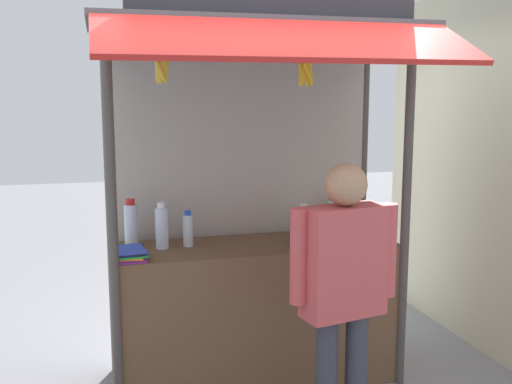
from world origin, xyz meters
TOP-DOWN VIEW (x-y plane):
  - ground_plane at (0.00, 0.00)m, footprint 20.00×20.00m
  - stall_counter at (0.00, 0.00)m, footprint 1.85×0.60m
  - stall_structure at (0.00, 0.06)m, footprint 2.05×1.40m
  - water_bottle_back_right at (0.63, 0.24)m, footprint 0.07×0.07m
  - water_bottle_back_left at (-0.80, 0.16)m, footprint 0.09×0.09m
  - water_bottle_center at (-0.61, 0.05)m, footprint 0.08×0.08m
  - water_bottle_left at (-0.44, 0.06)m, footprint 0.07×0.07m
  - water_bottle_far_right at (0.35, 0.06)m, footprint 0.07×0.07m
  - magazine_stack_right at (-0.83, -0.15)m, footprint 0.21×0.28m
  - magazine_stack_front_left at (0.37, -0.17)m, footprint 0.25×0.32m
  - banana_bunch_leftmost at (0.19, -0.40)m, footprint 0.12×0.12m
  - banana_bunch_rightmost at (-0.63, -0.40)m, footprint 0.11×0.11m
  - vendor_person at (0.25, -0.88)m, footprint 0.60×0.28m
  - neighbour_wall at (1.86, 0.30)m, footprint 0.20×2.40m

SIDE VIEW (x-z plane):
  - ground_plane at x=0.00m, z-range 0.00..0.00m
  - stall_counter at x=0.00m, z-range 0.00..0.95m
  - vendor_person at x=0.25m, z-range 0.16..1.74m
  - magazine_stack_right at x=-0.83m, z-range 0.95..1.01m
  - magazine_stack_front_left at x=0.37m, z-range 0.95..1.04m
  - water_bottle_left at x=-0.44m, z-range 0.94..1.18m
  - water_bottle_far_right at x=0.35m, z-range 0.94..1.18m
  - water_bottle_back_right at x=0.63m, z-range 0.94..1.20m
  - water_bottle_center at x=-0.61m, z-range 0.94..1.24m
  - water_bottle_back_left at x=-0.80m, z-range 0.94..1.25m
  - neighbour_wall at x=1.86m, z-range 0.00..2.73m
  - stall_structure at x=0.00m, z-range 0.26..2.96m
  - banana_bunch_leftmost at x=0.19m, z-range 1.93..2.19m
  - banana_bunch_rightmost at x=-0.63m, z-range 1.93..2.18m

